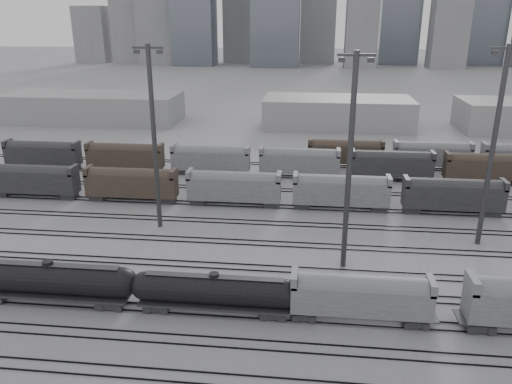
# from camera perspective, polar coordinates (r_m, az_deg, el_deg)

# --- Properties ---
(ground) EXTENTS (900.00, 900.00, 0.00)m
(ground) POSITION_cam_1_polar(r_m,az_deg,el_deg) (51.78, 2.14, -14.59)
(ground) COLOR #A7A6AB
(ground) RESTS_ON ground
(tracks) EXTENTS (220.00, 71.50, 0.16)m
(tracks) POSITION_cam_1_polar(r_m,az_deg,el_deg) (66.94, 3.28, -6.14)
(tracks) COLOR black
(tracks) RESTS_ON ground
(tank_car_a) EXTENTS (18.98, 3.16, 4.69)m
(tank_car_a) POSITION_cam_1_polar(r_m,az_deg,el_deg) (57.66, -22.45, -9.25)
(tank_car_a) COLOR #252527
(tank_car_a) RESTS_ON ground
(tank_car_b) EXTENTS (17.59, 2.93, 4.35)m
(tank_car_b) POSITION_cam_1_polar(r_m,az_deg,el_deg) (51.99, -4.77, -11.21)
(tank_car_b) COLOR #252527
(tank_car_b) RESTS_ON ground
(hopper_car_a) EXTENTS (13.82, 2.75, 4.94)m
(hopper_car_a) POSITION_cam_1_polar(r_m,az_deg,el_deg) (51.20, 11.90, -11.42)
(hopper_car_a) COLOR #252527
(hopper_car_a) RESTS_ON ground
(light_mast_b) EXTENTS (4.10, 0.66, 25.64)m
(light_mast_b) POSITION_cam_1_polar(r_m,az_deg,el_deg) (70.12, -11.59, 6.40)
(light_mast_b) COLOR #3B3B3E
(light_mast_b) RESTS_ON ground
(light_mast_c) EXTENTS (4.10, 0.66, 25.60)m
(light_mast_c) POSITION_cam_1_polar(r_m,az_deg,el_deg) (57.87, 10.66, 3.69)
(light_mast_c) COLOR #3B3B3E
(light_mast_c) RESTS_ON ground
(light_mast_d) EXTENTS (4.15, 0.66, 25.91)m
(light_mast_d) POSITION_cam_1_polar(r_m,az_deg,el_deg) (69.76, 25.50, 4.95)
(light_mast_d) COLOR #3B3B3E
(light_mast_d) RESTS_ON ground
(bg_string_near) EXTENTS (151.00, 3.00, 5.60)m
(bg_string_near) POSITION_cam_1_polar(r_m,az_deg,el_deg) (79.42, 9.69, -0.06)
(bg_string_near) COLOR gray
(bg_string_near) RESTS_ON ground
(bg_string_mid) EXTENTS (151.00, 3.00, 5.60)m
(bg_string_mid) POSITION_cam_1_polar(r_m,az_deg,el_deg) (95.70, 15.21, 2.90)
(bg_string_mid) COLOR #252527
(bg_string_mid) RESTS_ON ground
(bg_string_far) EXTENTS (66.00, 3.00, 5.60)m
(bg_string_far) POSITION_cam_1_polar(r_m,az_deg,el_deg) (107.29, 23.89, 3.66)
(bg_string_far) COLOR #46352C
(bg_string_far) RESTS_ON ground
(warehouse_left) EXTENTS (50.00, 18.00, 8.00)m
(warehouse_left) POSITION_cam_1_polar(r_m,az_deg,el_deg) (153.52, -18.16, 9.16)
(warehouse_left) COLOR #9C9C9F
(warehouse_left) RESTS_ON ground
(warehouse_mid) EXTENTS (40.00, 18.00, 8.00)m
(warehouse_mid) POSITION_cam_1_polar(r_m,az_deg,el_deg) (140.23, 9.28, 8.96)
(warehouse_mid) COLOR #9C9C9F
(warehouse_mid) RESTS_ON ground
(skyline) EXTENTS (316.00, 22.40, 95.00)m
(skyline) POSITION_cam_1_polar(r_m,az_deg,el_deg) (322.95, 8.29, 20.32)
(skyline) COLOR gray
(skyline) RESTS_ON ground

